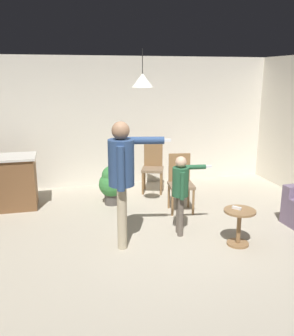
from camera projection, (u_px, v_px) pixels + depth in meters
ground at (169, 247)px, 5.10m from camera, size 7.68×7.68×0.00m
wall_back at (126, 122)px, 7.77m from camera, size 6.40×0.10×2.70m
kitchen_counter at (1, 183)px, 6.44m from camera, size 1.26×0.66×0.95m
side_table_by_couch at (239, 223)px, 5.09m from camera, size 0.44×0.44×0.52m
person_adult at (122, 171)px, 4.88m from camera, size 0.89×0.50×1.75m
person_child at (181, 187)px, 5.32m from camera, size 0.63×0.35×1.20m
dining_chair_by_counter at (153, 165)px, 7.41m from camera, size 0.53×0.53×1.00m
dining_chair_near_wall at (180, 180)px, 6.35m from camera, size 0.47×0.47×1.00m
potted_plant_corner at (112, 183)px, 6.68m from camera, size 0.47×0.47×0.73m
spare_remote_on_table at (237, 208)px, 5.06m from camera, size 0.11×0.12×0.04m
ceiling_light_pendant at (143, 80)px, 5.37m from camera, size 0.32×0.32×0.55m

